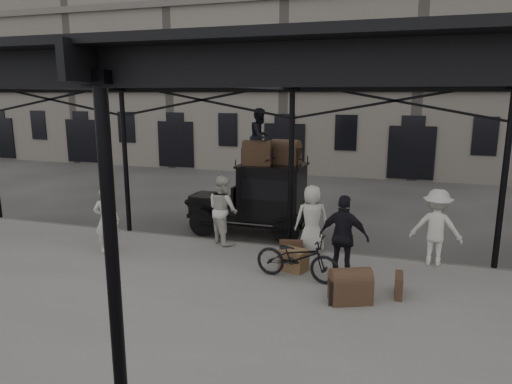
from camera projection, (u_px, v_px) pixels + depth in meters
ground at (269, 280)px, 10.53m from camera, size 120.00×120.00×0.00m
platform at (240, 316)px, 8.65m from camera, size 28.00×8.00×0.15m
canopy at (244, 71)px, 7.96m from camera, size 22.50×9.00×4.74m
building_frontage at (358, 44)px, 25.83m from camera, size 64.00×8.00×14.00m
taxi at (262, 196)px, 13.73m from camera, size 3.65×1.55×2.18m
porter_left at (107, 220)px, 11.70m from camera, size 0.76×0.65×1.76m
porter_midleft at (223, 210)px, 12.52m from camera, size 1.17×1.14×1.90m
porter_centre at (312, 219)px, 11.80m from camera, size 1.02×0.86×1.78m
porter_official at (344, 237)px, 10.11m from camera, size 1.16×0.58×1.90m
porter_right at (436, 227)px, 10.90m from camera, size 1.28×0.84×1.86m
bicycle at (297, 257)px, 10.11m from camera, size 2.00×0.90×1.01m
porter_roof at (260, 136)px, 13.27m from camera, size 0.82×0.94×1.63m
steamer_trunk_roof_near at (257, 155)px, 13.26m from camera, size 0.88×0.61×0.60m
steamer_trunk_roof_far at (286, 154)px, 13.45m from camera, size 0.89×0.63×0.60m
steamer_trunk_platform at (350, 288)px, 9.03m from camera, size 0.93×0.76×0.59m
wicker_hamper at (294, 260)px, 10.68m from camera, size 0.71×0.62×0.50m
suitcase_upright at (399, 285)px, 9.32m from camera, size 0.16×0.60×0.45m
suitcase_flat at (291, 248)px, 11.68m from camera, size 0.62×0.29×0.40m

